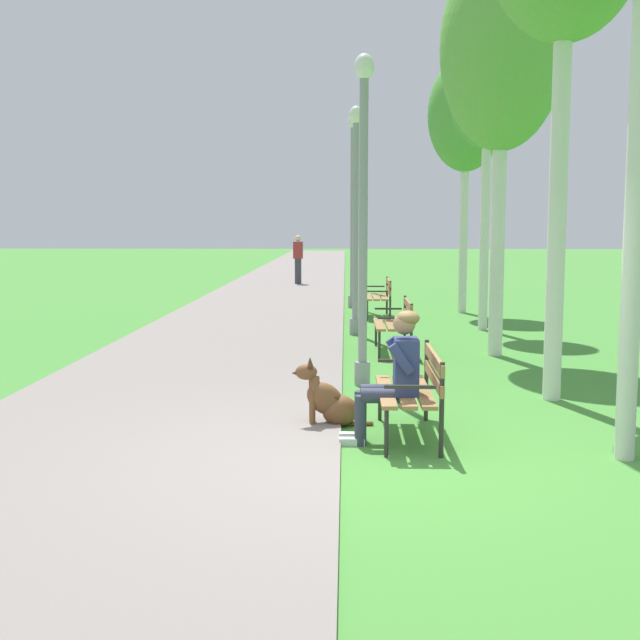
{
  "coord_description": "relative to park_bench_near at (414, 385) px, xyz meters",
  "views": [
    {
      "loc": [
        -0.33,
        -6.94,
        2.05
      ],
      "look_at": [
        -0.63,
        2.87,
        0.9
      ],
      "focal_mm": 46.56,
      "sensor_mm": 36.0,
      "label": 1
    }
  ],
  "objects": [
    {
      "name": "dog_brown",
      "position": [
        -0.82,
        0.42,
        -0.25
      ],
      "size": [
        0.83,
        0.3,
        0.71
      ],
      "color": "brown",
      "rests_on": "ground"
    },
    {
      "name": "paved_path",
      "position": [
        -2.65,
        23.13,
        -0.49
      ],
      "size": [
        3.9,
        60.0,
        0.04
      ],
      "primitive_type": "cube",
      "color": "gray",
      "rests_on": "ground"
    },
    {
      "name": "person_seated_on_near_bench",
      "position": [
        -0.21,
        -0.21,
        0.17
      ],
      "size": [
        0.74,
        0.49,
        1.25
      ],
      "color": "#33384C",
      "rests_on": "ground"
    },
    {
      "name": "birch_tree_fifth",
      "position": [
        2.03,
        11.28,
        3.93
      ],
      "size": [
        1.71,
        1.69,
        5.77
      ],
      "color": "silver",
      "rests_on": "ground"
    },
    {
      "name": "lamp_post_far",
      "position": [
        -0.49,
        12.31,
        1.87
      ],
      "size": [
        0.24,
        0.24,
        4.61
      ],
      "color": "gray",
      "rests_on": "ground"
    },
    {
      "name": "pedestrian_distant",
      "position": [
        -2.24,
        19.8,
        0.33
      ],
      "size": [
        0.32,
        0.22,
        1.65
      ],
      "color": "#383842",
      "rests_on": "ground"
    },
    {
      "name": "ground_plane",
      "position": [
        -0.34,
        -0.87,
        -0.51
      ],
      "size": [
        120.0,
        120.0,
        0.0
      ],
      "primitive_type": "plane",
      "color": "#478E38"
    },
    {
      "name": "park_bench_mid",
      "position": [
        0.15,
        5.28,
        0.0
      ],
      "size": [
        0.55,
        1.5,
        0.85
      ],
      "color": "olive",
      "rests_on": "ground"
    },
    {
      "name": "lamp_post_near",
      "position": [
        -0.44,
        2.58,
        1.61
      ],
      "size": [
        0.24,
        0.24,
        4.1
      ],
      "color": "gray",
      "rests_on": "ground"
    },
    {
      "name": "lamp_post_mid",
      "position": [
        -0.48,
        7.38,
        1.63
      ],
      "size": [
        0.24,
        0.24,
        4.14
      ],
      "color": "gray",
      "rests_on": "ground"
    },
    {
      "name": "birch_tree_fourth",
      "position": [
        1.99,
        8.17,
        3.86
      ],
      "size": [
        1.45,
        1.39,
        5.44
      ],
      "color": "silver",
      "rests_on": "ground"
    },
    {
      "name": "birch_tree_third",
      "position": [
        1.67,
        5.05,
        4.12
      ],
      "size": [
        1.87,
        1.96,
        6.22
      ],
      "color": "silver",
      "rests_on": "ground"
    },
    {
      "name": "park_bench_near",
      "position": [
        0.0,
        0.0,
        0.0
      ],
      "size": [
        0.55,
        1.5,
        0.85
      ],
      "color": "olive",
      "rests_on": "ground"
    },
    {
      "name": "park_bench_far",
      "position": [
        0.1,
        10.21,
        0.0
      ],
      "size": [
        0.55,
        1.5,
        0.85
      ],
      "color": "olive",
      "rests_on": "ground"
    }
  ]
}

